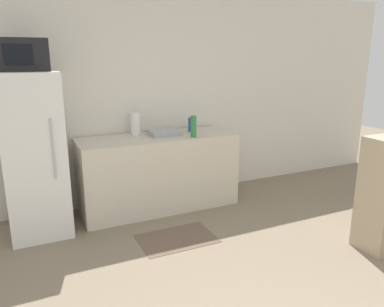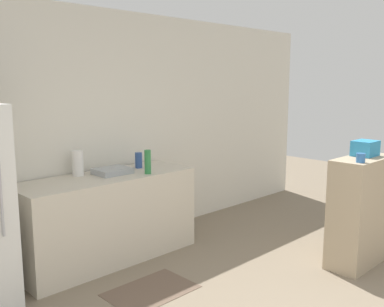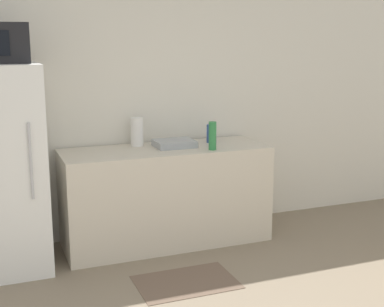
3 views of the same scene
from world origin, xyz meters
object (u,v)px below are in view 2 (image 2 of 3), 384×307
Objects in this scene: bottle_tall at (148,162)px; basket at (365,148)px; jar at (361,158)px; bottle_short at (139,160)px; paper_towel_roll at (78,163)px.

basket is (1.51, -1.60, 0.16)m from bottle_tall.
jar reaches higher than bottle_tall.
bottle_short is 0.70m from paper_towel_roll.
bottle_tall is 0.34m from bottle_short.
paper_towel_roll reaches higher than bottle_tall.
paper_towel_roll is at bearing 135.75° from basket.
paper_towel_roll is (-2.08, 2.02, -0.16)m from basket.
bottle_tall is 0.71m from paper_towel_roll.
jar is (1.01, -2.05, 0.16)m from bottle_short.
bottle_short is 0.68× the size of basket.
bottle_tall is 2.91× the size of jar.
basket reaches higher than bottle_short.
bottle_short is 0.67× the size of paper_towel_roll.
jar is at bearing -160.99° from basket.
bottle_tall is 0.97× the size of paper_towel_roll.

